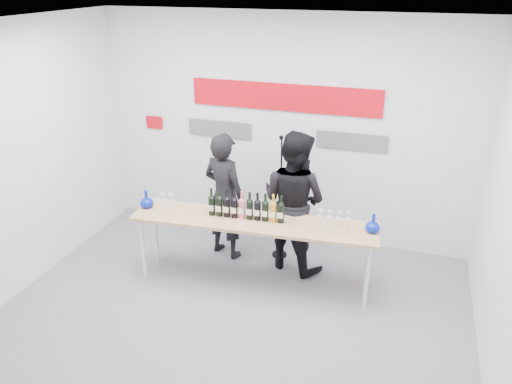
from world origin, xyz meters
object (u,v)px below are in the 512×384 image
tasting_table (253,225)px  presenter_right (294,201)px  mic_stand (280,221)px  presenter_left (225,196)px

tasting_table → presenter_right: size_ratio=1.61×
tasting_table → mic_stand: 0.77m
presenter_left → mic_stand: size_ratio=1.00×
presenter_right → tasting_table: bearing=79.0°
tasting_table → presenter_left: 0.79m
mic_stand → presenter_left: bearing=172.5°
presenter_left → presenter_right: presenter_right is taller
tasting_table → mic_stand: bearing=75.5°
tasting_table → mic_stand: (0.12, 0.71, -0.27)m
tasting_table → mic_stand: mic_stand is taller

